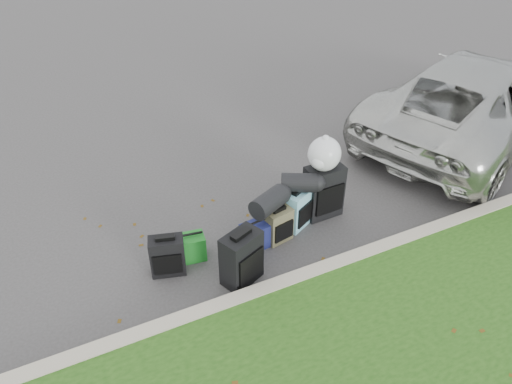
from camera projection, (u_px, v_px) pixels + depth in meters
name	position (u px, v px, depth m)	size (l,w,h in m)	color
ground	(269.00, 232.00, 6.61)	(120.00, 120.00, 0.00)	#383535
curb	(309.00, 276.00, 5.83)	(120.00, 0.18, 0.15)	#9E937F
suv	(475.00, 99.00, 8.40)	(2.28, 4.94, 1.37)	#B7B7B2
suitcase_small_black	(167.00, 256.00, 5.86)	(0.40, 0.22, 0.50)	black
suitcase_large_black_left	(242.00, 258.00, 5.70)	(0.47, 0.28, 0.67)	black
suitcase_olive	(278.00, 225.00, 6.36)	(0.34, 0.21, 0.47)	#43402A
suitcase_teal	(297.00, 209.00, 6.57)	(0.38, 0.23, 0.55)	#5F96B2
suitcase_large_black_right	(323.00, 191.00, 6.72)	(0.50, 0.30, 0.75)	black
tote_green	(193.00, 247.00, 6.11)	(0.30, 0.24, 0.34)	#19721F
tote_navy	(255.00, 236.00, 6.28)	(0.32, 0.25, 0.34)	#171C51
duffel_left	(269.00, 202.00, 6.14)	(0.27, 0.27, 0.50)	black
duffel_right	(299.00, 183.00, 6.37)	(0.25, 0.25, 0.45)	black
trash_bag	(324.00, 154.00, 6.37)	(0.44, 0.44, 0.44)	silver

